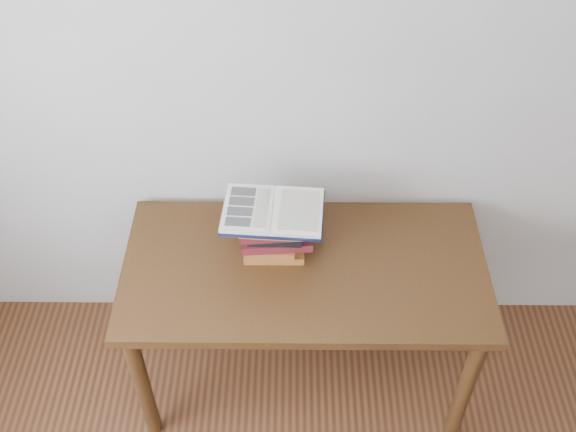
{
  "coord_description": "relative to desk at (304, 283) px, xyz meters",
  "views": [
    {
      "loc": [
        -0.12,
        -0.21,
        2.6
      ],
      "look_at": [
        -0.13,
        1.39,
        0.97
      ],
      "focal_mm": 42.0,
      "sensor_mm": 36.0,
      "label": 1
    }
  ],
  "objects": [
    {
      "name": "desk",
      "position": [
        0.0,
        0.0,
        0.0
      ],
      "size": [
        1.34,
        0.67,
        0.72
      ],
      "color": "#452511",
      "rests_on": "ground"
    },
    {
      "name": "open_book",
      "position": [
        -0.12,
        0.09,
        0.3
      ],
      "size": [
        0.38,
        0.27,
        0.03
      ],
      "rotation": [
        0.0,
        0.0,
        -0.07
      ],
      "color": "black",
      "rests_on": "book_stack"
    },
    {
      "name": "book_stack",
      "position": [
        -0.12,
        0.08,
        0.19
      ],
      "size": [
        0.27,
        0.2,
        0.18
      ],
      "color": "#945121",
      "rests_on": "desk"
    }
  ]
}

